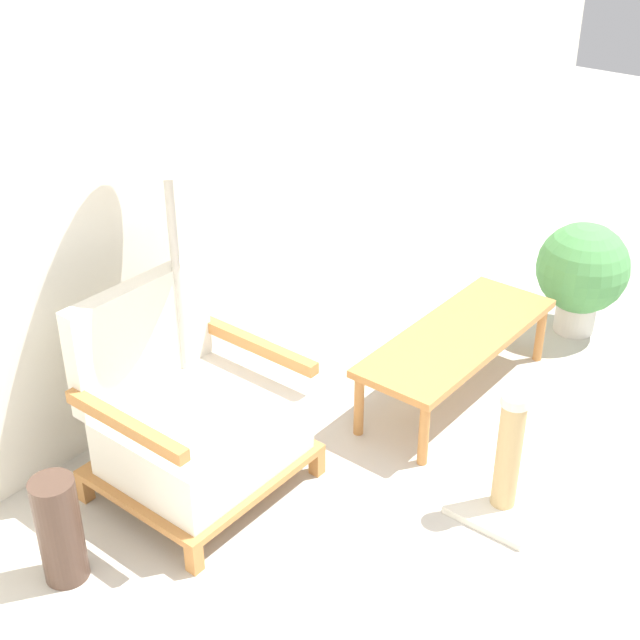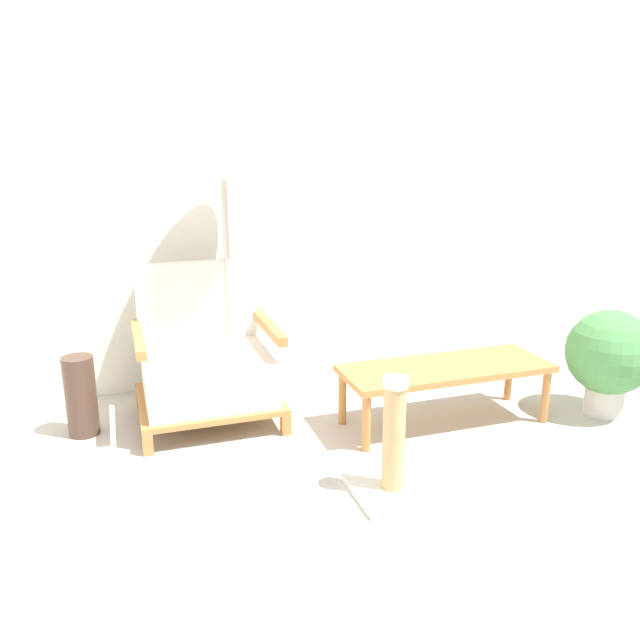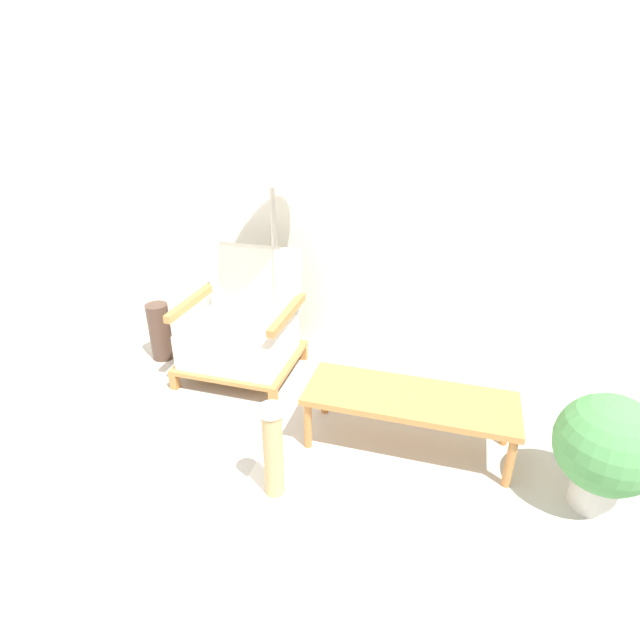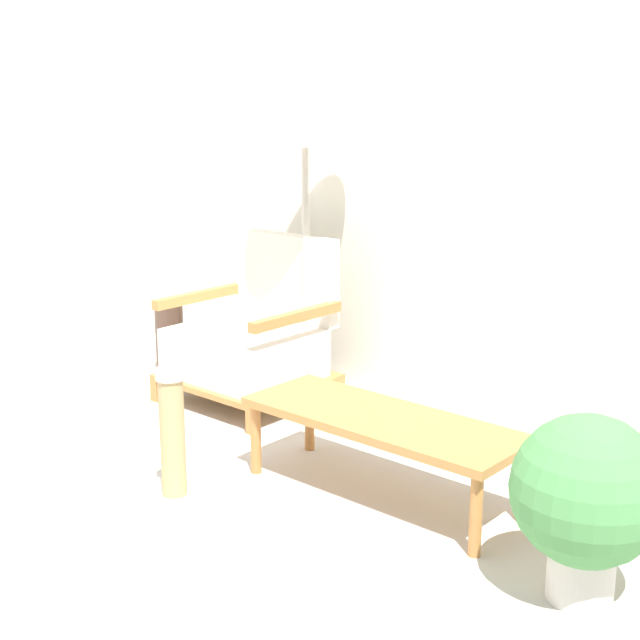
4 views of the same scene
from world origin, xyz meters
name	(u,v)px [view 3 (image 3 of 4)]	position (x,y,z in m)	size (l,w,h in m)	color
ground_plane	(201,569)	(0.00, 0.00, 0.00)	(14.00, 14.00, 0.00)	#B7B2A8
wall_back	(333,164)	(0.00, 2.07, 1.35)	(8.00, 0.06, 2.70)	silver
armchair	(242,331)	(-0.48, 1.52, 0.31)	(0.75, 0.66, 0.83)	#B2753D
floor_lamp	(271,164)	(-0.31, 1.74, 1.38)	(0.51, 0.51, 1.56)	#B7B2A8
coffee_table	(410,402)	(0.72, 1.04, 0.29)	(1.13, 0.41, 0.33)	#B2753D
vase	(160,332)	(-1.13, 1.52, 0.21)	(0.16, 0.16, 0.43)	#473328
potted_plant	(607,448)	(1.63, 0.86, 0.35)	(0.47, 0.47, 0.60)	beige
scratching_post	(274,469)	(0.15, 0.47, 0.17)	(0.34, 0.34, 0.54)	beige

